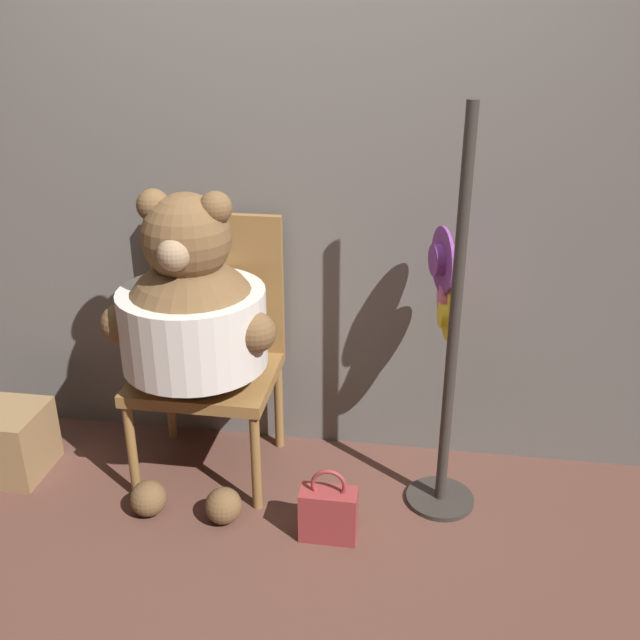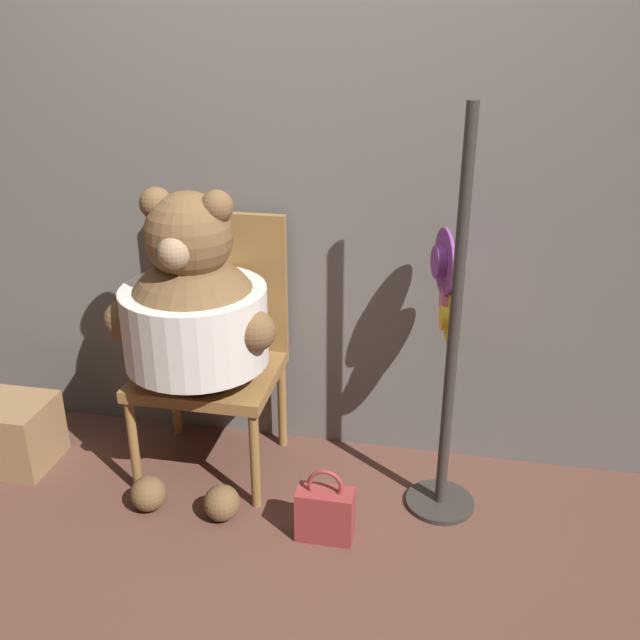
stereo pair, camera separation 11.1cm
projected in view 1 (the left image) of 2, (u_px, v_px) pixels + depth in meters
The scene contains 7 objects.
ground_plane at pixel (271, 528), 2.82m from camera, with size 14.00×14.00×0.00m, color brown.
wall_back at pixel (299, 176), 2.94m from camera, with size 8.00×0.10×2.49m.
chair at pixel (211, 342), 3.03m from camera, with size 0.58×0.51×1.10m.
teddy_bear at pixel (192, 319), 2.79m from camera, with size 0.70×0.62×1.28m.
hat_display_rack at pixel (447, 336), 2.76m from camera, with size 0.28×0.44×1.61m.
handbag_on_ground at pixel (328, 513), 2.73m from camera, with size 0.22×0.11×0.31m.
wooden_crate at pixel (10, 441), 3.11m from camera, with size 0.30×0.30×0.30m.
Camera 1 is at (0.53, -2.18, 1.89)m, focal length 40.00 mm.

